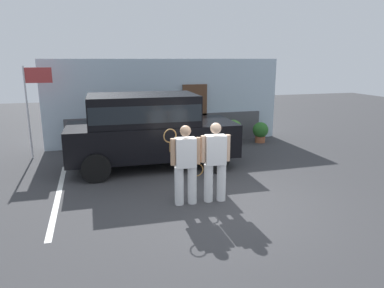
% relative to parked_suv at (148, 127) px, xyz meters
% --- Properties ---
extents(ground_plane, '(40.00, 40.00, 0.00)m').
position_rel_parked_suv_xyz_m(ground_plane, '(1.12, -3.07, -1.15)').
color(ground_plane, '#38383A').
extents(parking_stripe_0, '(0.12, 4.40, 0.01)m').
position_rel_parked_suv_xyz_m(parking_stripe_0, '(-2.33, -1.57, -1.14)').
color(parking_stripe_0, silver).
rests_on(parking_stripe_0, ground_plane).
extents(house_frontage, '(8.40, 0.40, 2.98)m').
position_rel_parked_suv_xyz_m(house_frontage, '(1.13, 2.74, 0.25)').
color(house_frontage, silver).
rests_on(house_frontage, ground_plane).
extents(parked_suv, '(4.65, 2.27, 2.05)m').
position_rel_parked_suv_xyz_m(parked_suv, '(0.00, 0.00, 0.00)').
color(parked_suv, black).
rests_on(parked_suv, ground_plane).
extents(tennis_player_man, '(0.76, 0.29, 1.69)m').
position_rel_parked_suv_xyz_m(tennis_player_man, '(0.31, -2.82, -0.26)').
color(tennis_player_man, white).
rests_on(tennis_player_man, ground_plane).
extents(tennis_player_woman, '(0.89, 0.30, 1.71)m').
position_rel_parked_suv_xyz_m(tennis_player_woman, '(0.95, -2.84, -0.26)').
color(tennis_player_woman, white).
rests_on(tennis_player_woman, ground_plane).
extents(potted_plant_by_porch, '(0.66, 0.66, 0.87)m').
position_rel_parked_suv_xyz_m(potted_plant_by_porch, '(3.34, 1.92, -0.66)').
color(potted_plant_by_porch, '#9E5638').
rests_on(potted_plant_by_porch, ground_plane).
extents(potted_plant_secondary, '(0.57, 0.57, 0.75)m').
position_rel_parked_suv_xyz_m(potted_plant_secondary, '(4.38, 1.82, -0.73)').
color(potted_plant_secondary, '#9E5638').
rests_on(potted_plant_secondary, ground_plane).
extents(flag_pole, '(0.80, 0.05, 2.79)m').
position_rel_parked_suv_xyz_m(flag_pole, '(-3.14, 1.86, 0.80)').
color(flag_pole, silver).
rests_on(flag_pole, ground_plane).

